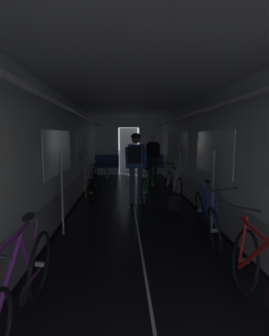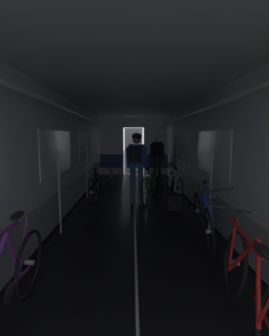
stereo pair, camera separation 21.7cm
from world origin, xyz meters
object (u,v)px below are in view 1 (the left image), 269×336
object	(u,v)px
bicycle_blue	(207,216)
bicycle_red	(266,284)
bench_seat_far_left	(107,164)
backpack_on_floor	(175,202)
person_standing_near_bench	(153,154)
bicycle_green_in_aisle	(149,186)
person_cyclist_aisle	(136,161)
bicycle_white	(173,185)
bicycle_purple	(20,289)
bench_seat_far_right	(152,164)
bicycle_black	(94,187)

from	to	relation	value
bicycle_blue	bicycle_red	world-z (taller)	same
bench_seat_far_left	backpack_on_floor	xyz separation A→B (m)	(1.80, -4.61, -0.40)
person_standing_near_bench	bench_seat_far_left	bearing A→B (deg)	168.21
bicycle_green_in_aisle	person_cyclist_aisle	bearing A→B (deg)	-142.86
bench_seat_far_left	person_standing_near_bench	bearing A→B (deg)	-11.79
bicycle_white	bicycle_purple	size ratio (longest dim) A/B	1.00
bench_seat_far_right	backpack_on_floor	size ratio (longest dim) A/B	2.89
person_standing_near_bench	backpack_on_floor	world-z (taller)	person_standing_near_bench
bench_seat_far_right	person_standing_near_bench	bearing A→B (deg)	-89.59
bicycle_white	person_standing_near_bench	size ratio (longest dim) A/B	1.01
bicycle_blue	bicycle_red	distance (m)	1.91
person_cyclist_aisle	backpack_on_floor	bearing A→B (deg)	-32.48
bench_seat_far_left	bicycle_purple	size ratio (longest dim) A/B	0.58
bicycle_purple	bench_seat_far_left	bearing A→B (deg)	88.52
bench_seat_far_left	person_cyclist_aisle	world-z (taller)	person_cyclist_aisle
bicycle_purple	backpack_on_floor	world-z (taller)	bicycle_purple
bicycle_black	bicycle_red	bearing A→B (deg)	-66.30
bench_seat_far_left	person_standing_near_bench	xyz separation A→B (m)	(1.80, -0.38, 0.41)
bicycle_blue	bicycle_purple	bearing A→B (deg)	-139.36
bicycle_white	bench_seat_far_left	bearing A→B (deg)	118.07
bicycle_red	backpack_on_floor	bearing A→B (deg)	90.82
person_cyclist_aisle	bicycle_green_in_aisle	xyz separation A→B (m)	(0.34, 0.26, -0.69)
bench_seat_far_left	bicycle_black	bearing A→B (deg)	-91.47
bicycle_black	bicycle_blue	world-z (taller)	bicycle_blue
bench_seat_far_left	person_standing_near_bench	world-z (taller)	person_standing_near_bench
bench_seat_far_right	bicycle_purple	world-z (taller)	bench_seat_far_right
bicycle_purple	person_standing_near_bench	xyz separation A→B (m)	(2.01, 7.78, 0.59)
bicycle_black	person_cyclist_aisle	world-z (taller)	person_cyclist_aisle
bicycle_red	bicycle_purple	world-z (taller)	bicycle_red
bench_seat_far_right	bicycle_white	size ratio (longest dim) A/B	0.58
bench_seat_far_right	bicycle_black	bearing A→B (deg)	-116.84
person_cyclist_aisle	bench_seat_far_right	bearing A→B (deg)	78.27
bicycle_purple	bicycle_green_in_aisle	distance (m)	4.60
bicycle_purple	backpack_on_floor	distance (m)	4.08
bicycle_green_in_aisle	person_standing_near_bench	world-z (taller)	person_standing_near_bench
person_standing_near_bench	bicycle_green_in_aisle	bearing A→B (deg)	-98.38
bench_seat_far_left	bench_seat_far_right	size ratio (longest dim) A/B	1.00
bicycle_blue	person_cyclist_aisle	distance (m)	2.53
person_cyclist_aisle	bicycle_green_in_aisle	world-z (taller)	person_cyclist_aisle
bench_seat_far_right	bicycle_red	distance (m)	8.19
bicycle_red	bicycle_green_in_aisle	xyz separation A→B (m)	(-0.56, 4.38, 0.00)
person_standing_near_bench	bicycle_white	bearing A→B (deg)	-87.57
person_cyclist_aisle	person_standing_near_bench	distance (m)	3.79
bicycle_green_in_aisle	bicycle_white	bearing A→B (deg)	14.99
bicycle_blue	bicycle_purple	distance (m)	2.89
bench_seat_far_right	person_standing_near_bench	world-z (taller)	person_standing_near_bench
bicycle_red	person_cyclist_aisle	size ratio (longest dim) A/B	0.98
bicycle_white	person_cyclist_aisle	distance (m)	1.28
bicycle_black	person_cyclist_aisle	size ratio (longest dim) A/B	0.98
bicycle_white	bicycle_red	world-z (taller)	bicycle_red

